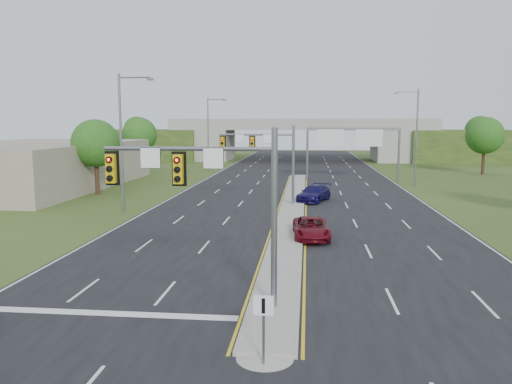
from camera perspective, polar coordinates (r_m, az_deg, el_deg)
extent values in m
plane|color=#2D3F16|center=(19.73, 2.04, -13.37)|extent=(240.00, 240.00, 0.00)
cube|color=black|center=(53.85, 4.54, 0.17)|extent=(24.00, 160.00, 0.02)
cube|color=gray|center=(41.97, 4.15, -1.86)|extent=(2.00, 54.00, 0.16)
cone|color=gray|center=(16.03, 1.03, -18.19)|extent=(2.00, 2.00, 0.16)
cube|color=gold|center=(42.04, 2.58, -1.94)|extent=(0.12, 54.00, 0.01)
cube|color=gold|center=(41.97, 5.72, -1.99)|extent=(0.12, 54.00, 0.01)
cube|color=silver|center=(55.38, -7.75, 0.35)|extent=(0.12, 160.00, 0.01)
cube|color=silver|center=(54.87, 16.96, 0.02)|extent=(0.12, 160.00, 0.01)
cube|color=silver|center=(20.28, -17.33, -13.06)|extent=(10.50, 0.50, 0.01)
cylinder|color=slate|center=(18.76, 2.09, -3.35)|extent=(0.24, 0.24, 7.00)
cylinder|color=slate|center=(18.92, -7.78, 4.92)|extent=(6.50, 0.16, 0.16)
cube|color=#C5A40C|center=(18.81, -8.88, 2.60)|extent=(0.35, 0.25, 1.10)
cube|color=#C5A40C|center=(19.63, -16.24, 2.59)|extent=(0.35, 0.25, 1.10)
cube|color=black|center=(18.94, -8.77, 2.63)|extent=(0.55, 0.04, 1.30)
cube|color=black|center=(19.76, -16.09, 2.63)|extent=(0.55, 0.04, 1.30)
sphere|color=#FF0C05|center=(18.66, -9.00, 3.63)|extent=(0.20, 0.20, 0.20)
sphere|color=#FF0C05|center=(19.48, -16.42, 3.58)|extent=(0.20, 0.20, 0.20)
cube|color=white|center=(19.23, -11.98, 3.83)|extent=(0.75, 0.04, 0.75)
cube|color=white|center=(18.64, -4.91, 3.85)|extent=(0.75, 0.04, 0.75)
cylinder|color=slate|center=(43.53, 4.28, 2.99)|extent=(0.24, 0.24, 7.00)
cylinder|color=slate|center=(43.60, 0.01, 6.58)|extent=(6.50, 0.16, 0.16)
cube|color=#C5A40C|center=(43.41, -0.45, 5.58)|extent=(0.35, 0.25, 1.10)
cube|color=#C5A40C|center=(43.77, -3.85, 5.58)|extent=(0.35, 0.25, 1.10)
cube|color=black|center=(43.55, -0.43, 5.59)|extent=(0.55, 0.04, 1.30)
cube|color=black|center=(43.91, -3.82, 5.59)|extent=(0.55, 0.04, 1.30)
sphere|color=#FF0C05|center=(43.27, -0.47, 6.04)|extent=(0.20, 0.20, 0.20)
sphere|color=#FF0C05|center=(43.63, -3.88, 6.03)|extent=(0.20, 0.20, 0.20)
cube|color=white|center=(43.68, -1.88, 6.11)|extent=(0.75, 0.04, 0.75)
cube|color=white|center=(43.42, 1.29, 6.11)|extent=(0.75, 0.04, 0.75)
cylinder|color=slate|center=(15.16, 0.87, -15.61)|extent=(0.08, 0.08, 2.20)
cube|color=white|center=(14.82, 0.86, -12.85)|extent=(0.60, 0.04, 0.60)
cube|color=black|center=(14.79, 0.85, -12.89)|extent=(0.10, 0.02, 0.45)
cylinder|color=slate|center=(63.48, 5.88, 4.30)|extent=(0.28, 0.28, 6.60)
cylinder|color=slate|center=(64.48, 16.00, 4.09)|extent=(0.28, 0.28, 6.60)
cube|color=slate|center=(63.62, 11.05, 7.08)|extent=(11.50, 0.35, 0.35)
cube|color=#0B531A|center=(63.25, 8.46, 6.14)|extent=(3.20, 0.08, 2.00)
cube|color=#0B531A|center=(63.64, 12.80, 6.05)|extent=(3.20, 0.08, 2.00)
cube|color=silver|center=(63.20, 8.46, 6.14)|extent=(3.30, 0.03, 2.10)
cube|color=silver|center=(63.59, 12.81, 6.04)|extent=(3.30, 0.03, 2.10)
cube|color=gray|center=(100.12, -4.63, 5.40)|extent=(6.00, 12.00, 6.00)
cube|color=gray|center=(99.71, 15.05, 5.15)|extent=(6.00, 12.00, 6.00)
cube|color=#2D3F16|center=(103.28, -11.77, 5.34)|extent=(20.00, 14.00, 6.00)
cube|color=#2D3F16|center=(102.58, 22.26, 4.91)|extent=(20.00, 14.00, 6.00)
cube|color=gray|center=(98.37, 5.22, 7.45)|extent=(50.00, 12.00, 1.20)
cube|color=gray|center=(92.57, 5.18, 8.08)|extent=(50.00, 0.40, 0.90)
cube|color=gray|center=(104.17, 5.26, 8.05)|extent=(50.00, 0.40, 0.90)
cylinder|color=slate|center=(41.12, -15.15, 5.26)|extent=(0.20, 0.20, 11.00)
cylinder|color=slate|center=(40.81, -13.73, 12.60)|extent=(2.50, 0.12, 0.12)
cube|color=slate|center=(40.40, -12.02, 12.49)|extent=(0.50, 0.25, 0.18)
cylinder|color=slate|center=(74.84, -5.49, 6.51)|extent=(0.20, 0.20, 11.00)
cylinder|color=slate|center=(74.67, -4.59, 10.51)|extent=(2.50, 0.12, 0.12)
cube|color=slate|center=(74.45, -3.63, 10.41)|extent=(0.50, 0.25, 0.18)
cylinder|color=slate|center=(59.67, 17.86, 5.86)|extent=(0.20, 0.20, 11.00)
cylinder|color=slate|center=(59.51, 16.88, 10.91)|extent=(2.50, 0.12, 0.12)
cube|color=slate|center=(59.28, 15.66, 10.82)|extent=(0.50, 0.25, 0.18)
cylinder|color=#382316|center=(53.06, -17.72, 1.88)|extent=(0.44, 0.44, 4.00)
sphere|color=#1C4E15|center=(52.84, -17.87, 5.33)|extent=(4.80, 4.80, 4.80)
cylinder|color=#382316|center=(77.73, -13.09, 3.90)|extent=(0.44, 0.44, 4.25)
sphere|color=#1C4E15|center=(77.59, -13.17, 6.41)|extent=(5.20, 5.20, 5.20)
cylinder|color=#382316|center=(77.60, 24.54, 3.39)|extent=(0.44, 0.44, 4.25)
sphere|color=#1C4E15|center=(77.46, 24.68, 5.90)|extent=(5.20, 5.20, 5.20)
cylinder|color=#382316|center=(119.11, -13.40, 5.23)|extent=(0.44, 0.44, 4.50)
sphere|color=#1C4E15|center=(119.01, -13.46, 6.96)|extent=(6.00, 6.00, 6.00)
cylinder|color=#382316|center=(115.26, -6.79, 5.25)|extent=(0.44, 0.44, 4.25)
sphere|color=#1C4E15|center=(115.17, -6.82, 6.94)|extent=(5.60, 5.60, 5.60)
cylinder|color=#382316|center=(114.76, 17.39, 4.94)|extent=(0.44, 0.44, 4.25)
sphere|color=#1C4E15|center=(114.67, 17.46, 6.63)|extent=(5.60, 5.60, 5.60)
cylinder|color=#382316|center=(118.34, 24.07, 4.75)|extent=(0.44, 0.44, 4.50)
sphere|color=#1C4E15|center=(118.24, 24.17, 6.49)|extent=(6.00, 6.00, 6.00)
cube|color=gray|center=(61.99, -24.40, 2.82)|extent=(18.00, 30.00, 5.00)
imported|color=#5C0914|center=(31.40, 6.31, -4.12)|extent=(2.47, 4.80, 1.30)
imported|color=#0F0A41|center=(46.39, 6.64, -0.15)|extent=(3.67, 5.49, 1.48)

